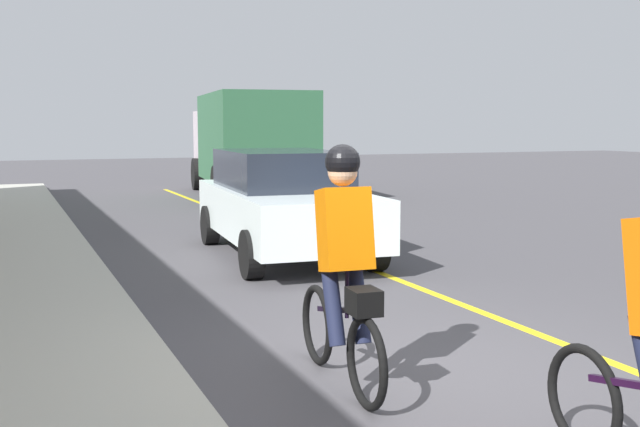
# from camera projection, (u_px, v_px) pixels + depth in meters

# --- Properties ---
(ground_plane) EXTENTS (80.00, 80.00, 0.00)m
(ground_plane) POSITION_uv_depth(u_px,v_px,m) (426.00, 377.00, 5.89)
(ground_plane) COLOR #464449
(lane_line_centre) EXTENTS (36.00, 0.12, 0.01)m
(lane_line_centre) POSITION_uv_depth(u_px,v_px,m) (585.00, 352.00, 6.51)
(lane_line_centre) COLOR yellow
(lane_line_centre) RESTS_ON ground
(cyclist_lead) EXTENTS (1.71, 0.38, 1.83)m
(cyclist_lead) POSITION_uv_depth(u_px,v_px,m) (344.00, 268.00, 5.54)
(cyclist_lead) COLOR black
(cyclist_lead) RESTS_ON ground
(parked_sedan_rear) EXTENTS (4.53, 2.21, 1.58)m
(parked_sedan_rear) POSITION_uv_depth(u_px,v_px,m) (283.00, 201.00, 11.26)
(parked_sedan_rear) COLOR white
(parked_sedan_rear) RESTS_ON ground
(box_truck_background) EXTENTS (6.94, 3.19, 2.78)m
(box_truck_background) POSITION_uv_depth(u_px,v_px,m) (249.00, 140.00, 20.64)
(box_truck_background) COLOR #2B5C3B
(box_truck_background) RESTS_ON ground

